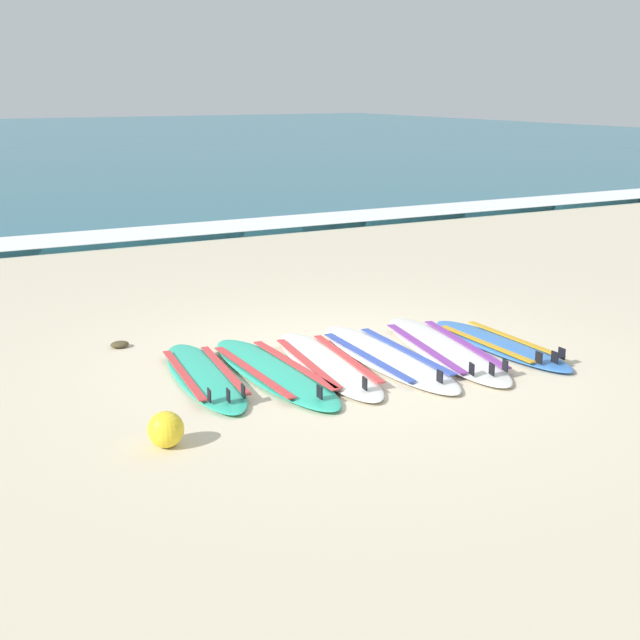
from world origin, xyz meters
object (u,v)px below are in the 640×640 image
object	(u,v)px
surfboard_1	(273,371)
surfboard_4	(444,349)
beach_ball	(166,429)
surfboard_0	(204,376)
surfboard_3	(386,357)
surfboard_5	(499,344)
surfboard_2	(327,364)

from	to	relation	value
surfboard_1	surfboard_4	bearing A→B (deg)	-5.35
surfboard_1	beach_ball	bearing A→B (deg)	-141.48
surfboard_0	beach_ball	xyz separation A→B (m)	(-0.81, -1.32, 0.10)
surfboard_3	beach_ball	size ratio (longest dim) A/B	8.84
surfboard_4	surfboard_0	bearing A→B (deg)	171.61
surfboard_4	surfboard_5	size ratio (longest dim) A/B	1.23
surfboard_1	surfboard_0	bearing A→B (deg)	162.80
surfboard_0	surfboard_3	distance (m)	1.81
beach_ball	surfboard_5	bearing A→B (deg)	11.90
surfboard_3	beach_ball	bearing A→B (deg)	-158.75
surfboard_0	surfboard_5	world-z (taller)	same
surfboard_1	surfboard_5	bearing A→B (deg)	-7.46
beach_ball	surfboard_3	bearing A→B (deg)	21.25
surfboard_3	beach_ball	world-z (taller)	beach_ball
surfboard_1	surfboard_2	size ratio (longest dim) A/B	1.02
surfboard_4	surfboard_5	bearing A→B (deg)	-13.87
surfboard_1	surfboard_5	size ratio (longest dim) A/B	1.14
surfboard_2	surfboard_5	distance (m)	1.89
surfboard_5	beach_ball	world-z (taller)	beach_ball
surfboard_2	beach_ball	size ratio (longest dim) A/B	8.39
surfboard_0	surfboard_5	bearing A→B (deg)	-9.47
surfboard_3	surfboard_5	distance (m)	1.27
surfboard_0	surfboard_4	size ratio (longest dim) A/B	0.85
surfboard_3	beach_ball	distance (m)	2.78
surfboard_2	beach_ball	xyz separation A→B (m)	(-1.97, -1.09, 0.10)
surfboard_4	beach_ball	bearing A→B (deg)	-163.62
surfboard_1	surfboard_4	size ratio (longest dim) A/B	0.92
surfboard_3	surfboard_5	world-z (taller)	same
surfboard_5	beach_ball	size ratio (longest dim) A/B	7.50
surfboard_1	surfboard_2	world-z (taller)	same
surfboard_3	surfboard_4	world-z (taller)	same
surfboard_0	surfboard_1	xyz separation A→B (m)	(0.61, -0.19, -0.00)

